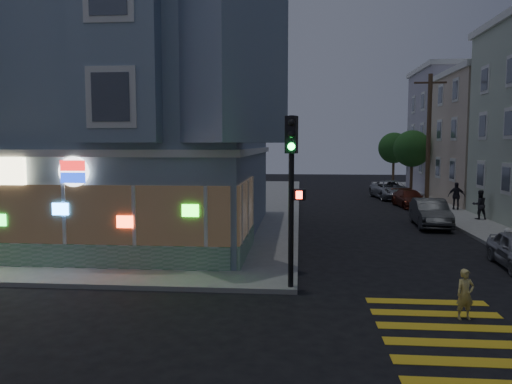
# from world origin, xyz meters

# --- Properties ---
(ground) EXTENTS (120.00, 120.00, 0.00)m
(ground) POSITION_xyz_m (0.00, 0.00, 0.00)
(ground) COLOR black
(ground) RESTS_ON ground
(sidewalk_nw) EXTENTS (33.00, 42.00, 0.15)m
(sidewalk_nw) POSITION_xyz_m (-13.50, 23.00, 0.07)
(sidewalk_nw) COLOR gray
(sidewalk_nw) RESTS_ON ground
(corner_building) EXTENTS (14.60, 14.60, 11.40)m
(corner_building) POSITION_xyz_m (-6.00, 10.98, 5.82)
(corner_building) COLOR gray
(corner_building) RESTS_ON sidewalk_nw
(row_house_d) EXTENTS (12.00, 8.60, 10.50)m
(row_house_d) POSITION_xyz_m (19.50, 34.00, 5.40)
(row_house_d) COLOR #AFA7B8
(row_house_d) RESTS_ON sidewalk_ne
(utility_pole) EXTENTS (2.20, 0.30, 9.00)m
(utility_pole) POSITION_xyz_m (12.00, 24.00, 4.80)
(utility_pole) COLOR #4C3826
(utility_pole) RESTS_ON sidewalk_ne
(street_tree_near) EXTENTS (3.00, 3.00, 5.30)m
(street_tree_near) POSITION_xyz_m (12.20, 30.00, 3.94)
(street_tree_near) COLOR #4C3826
(street_tree_near) RESTS_ON sidewalk_ne
(street_tree_far) EXTENTS (3.00, 3.00, 5.30)m
(street_tree_far) POSITION_xyz_m (12.20, 38.00, 3.94)
(street_tree_far) COLOR #4C3826
(street_tree_far) RESTS_ON sidewalk_ne
(running_child) EXTENTS (0.51, 0.39, 1.25)m
(running_child) POSITION_xyz_m (7.12, 0.38, 0.63)
(running_child) COLOR tan
(running_child) RESTS_ON ground
(pedestrian_a) EXTENTS (0.83, 0.67, 1.62)m
(pedestrian_a) POSITION_xyz_m (13.00, 16.46, 0.96)
(pedestrian_a) COLOR black
(pedestrian_a) RESTS_ON sidewalk_ne
(pedestrian_b) EXTENTS (1.10, 0.69, 1.74)m
(pedestrian_b) POSITION_xyz_m (13.00, 20.58, 1.02)
(pedestrian_b) COLOR black
(pedestrian_b) RESTS_ON sidewalk_ne
(parked_car_b) EXTENTS (1.81, 4.49, 1.45)m
(parked_car_b) POSITION_xyz_m (9.85, 14.49, 0.73)
(parked_car_b) COLOR #35383A
(parked_car_b) RESTS_ON ground
(parked_car_c) EXTENTS (2.07, 4.22, 1.18)m
(parked_car_c) POSITION_xyz_m (10.55, 22.71, 0.59)
(parked_car_c) COLOR #572014
(parked_car_c) RESTS_ON ground
(parked_car_d) EXTENTS (2.96, 5.42, 1.44)m
(parked_car_d) POSITION_xyz_m (10.23, 27.91, 0.72)
(parked_car_d) COLOR #95989E
(parked_car_d) RESTS_ON ground
(traffic_signal) EXTENTS (0.61, 0.56, 4.96)m
(traffic_signal) POSITION_xyz_m (2.82, 2.17, 3.50)
(traffic_signal) COLOR black
(traffic_signal) RESTS_ON sidewalk_nw
(fire_hydrant) EXTENTS (0.41, 0.24, 0.72)m
(fire_hydrant) POSITION_xyz_m (11.52, 9.00, 0.53)
(fire_hydrant) COLOR silver
(fire_hydrant) RESTS_ON sidewalk_ne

